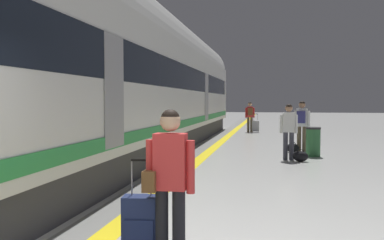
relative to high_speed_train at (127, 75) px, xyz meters
name	(u,v)px	position (x,y,z in m)	size (l,w,h in m)	color
safety_line_strip	(204,155)	(2.14, 1.08, -2.50)	(0.36, 80.00, 0.01)	yellow
tactile_edge_band	(194,155)	(1.80, 1.08, -2.50)	(0.65, 80.00, 0.01)	slate
high_speed_train	(127,75)	(0.00, 0.00, 0.00)	(2.94, 31.20, 4.97)	#38383D
traveller_foreground	(169,176)	(3.18, -7.66, -1.55)	(0.52, 0.28, 1.65)	black
rolling_suitcase_foreground	(141,226)	(2.84, -7.58, -2.12)	(0.41, 0.28, 1.11)	#19234C
passenger_near	(289,127)	(4.72, 0.63, -1.55)	(0.51, 0.21, 1.64)	#383842
duffel_bag_near	(300,156)	(5.04, 0.31, -2.35)	(0.44, 0.26, 0.36)	black
passenger_mid	(302,122)	(5.24, 2.78, -1.48)	(0.52, 0.39, 1.73)	brown
duffel_bag_mid	(293,148)	(4.92, 2.46, -2.35)	(0.44, 0.26, 0.36)	black
passenger_far	(250,114)	(3.06, 11.26, -1.51)	(0.52, 0.36, 1.67)	brown
suitcase_far	(256,126)	(3.38, 11.09, -2.16)	(0.39, 0.26, 1.03)	#9E9EA3
waste_bin	(313,142)	(5.50, 1.57, -2.05)	(0.46, 0.46, 0.91)	#2D6638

